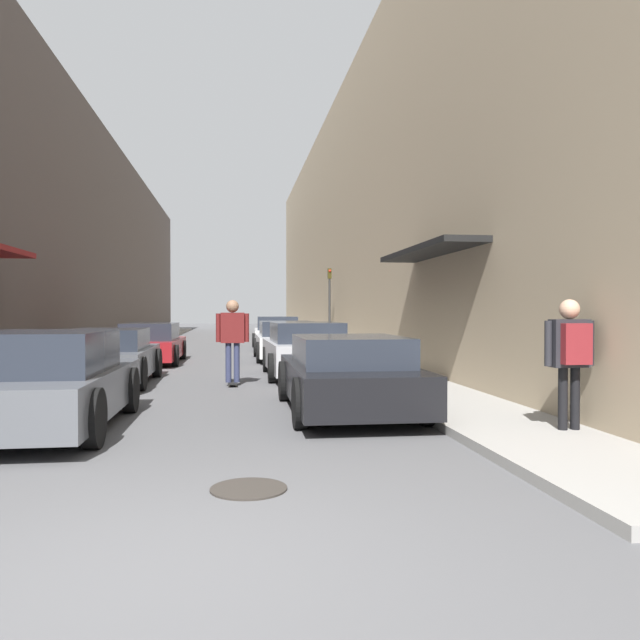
% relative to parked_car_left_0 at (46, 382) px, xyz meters
% --- Properties ---
extents(ground, '(112.44, 112.44, 0.00)m').
position_rel_parked_car_left_0_xyz_m(ground, '(2.06, 15.57, -0.65)').
color(ground, '#515154').
extents(curb_strip_left, '(1.80, 51.11, 0.12)m').
position_rel_parked_car_left_0_xyz_m(curb_strip_left, '(-2.05, 20.68, -0.59)').
color(curb_strip_left, gray).
rests_on(curb_strip_left, ground).
extents(curb_strip_right, '(1.80, 51.11, 0.12)m').
position_rel_parked_car_left_0_xyz_m(curb_strip_right, '(6.17, 20.68, -0.59)').
color(curb_strip_right, gray).
rests_on(curb_strip_right, ground).
extents(building_row_left, '(4.90, 51.11, 9.52)m').
position_rel_parked_car_left_0_xyz_m(building_row_left, '(-4.95, 20.68, 4.11)').
color(building_row_left, '#564C47').
rests_on(building_row_left, ground).
extents(building_row_right, '(4.90, 51.11, 11.27)m').
position_rel_parked_car_left_0_xyz_m(building_row_right, '(9.06, 20.68, 4.98)').
color(building_row_right, tan).
rests_on(building_row_right, ground).
extents(parked_car_left_0, '(1.96, 4.27, 1.35)m').
position_rel_parked_car_left_0_xyz_m(parked_car_left_0, '(0.00, 0.00, 0.00)').
color(parked_car_left_0, '#515459').
rests_on(parked_car_left_0, ground).
extents(parked_car_left_1, '(1.91, 4.28, 1.23)m').
position_rel_parked_car_left_0_xyz_m(parked_car_left_1, '(-0.22, 5.39, -0.05)').
color(parked_car_left_1, '#515459').
rests_on(parked_car_left_1, ground).
extents(parked_car_left_2, '(1.87, 4.46, 1.25)m').
position_rel_parked_car_left_0_xyz_m(parked_car_left_2, '(-0.03, 10.97, -0.05)').
color(parked_car_left_2, maroon).
rests_on(parked_car_left_2, ground).
extents(parked_car_right_0, '(1.98, 4.43, 1.22)m').
position_rel_parked_car_left_0_xyz_m(parked_car_right_0, '(4.32, 0.94, -0.05)').
color(parked_car_right_0, black).
rests_on(parked_car_right_0, ground).
extents(parked_car_right_1, '(1.97, 4.18, 1.34)m').
position_rel_parked_car_left_0_xyz_m(parked_car_right_1, '(4.26, 6.38, -0.00)').
color(parked_car_right_1, '#B7B7BC').
rests_on(parked_car_right_1, ground).
extents(parked_car_right_2, '(2.02, 4.45, 1.29)m').
position_rel_parked_car_left_0_xyz_m(parked_car_right_2, '(4.21, 11.77, -0.03)').
color(parked_car_right_2, silver).
rests_on(parked_car_right_2, ground).
extents(parked_car_right_3, '(1.99, 4.43, 1.38)m').
position_rel_parked_car_left_0_xyz_m(parked_car_right_3, '(4.30, 17.56, 0.01)').
color(parked_car_right_3, silver).
rests_on(parked_car_right_3, ground).
extents(skateboarder, '(0.71, 0.78, 1.86)m').
position_rel_parked_car_left_0_xyz_m(skateboarder, '(2.48, 4.77, 0.50)').
color(skateboarder, black).
rests_on(skateboarder, ground).
extents(manhole_cover, '(0.70, 0.70, 0.02)m').
position_rel_parked_car_left_0_xyz_m(manhole_cover, '(2.65, -3.19, -0.64)').
color(manhole_cover, '#332D28').
rests_on(manhole_cover, ground).
extents(traffic_light, '(0.16, 0.22, 3.37)m').
position_rel_parked_car_left_0_xyz_m(traffic_light, '(6.67, 18.21, 1.56)').
color(traffic_light, '#2D2D2D').
rests_on(traffic_light, curb_strip_right).
extents(pedestrian, '(0.66, 0.36, 1.65)m').
position_rel_parked_car_left_0_xyz_m(pedestrian, '(6.72, -1.53, 0.50)').
color(pedestrian, black).
rests_on(pedestrian, curb_strip_right).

